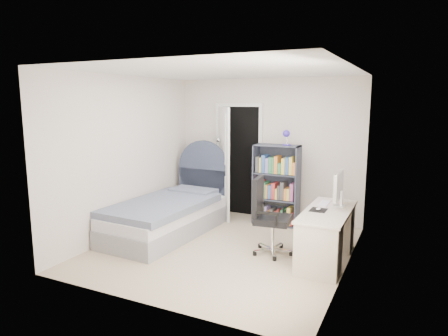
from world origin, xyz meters
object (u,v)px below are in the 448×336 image
at_px(nightstand, 208,192).
at_px(desk, 327,233).
at_px(bed, 170,213).
at_px(floor_lamp, 217,184).
at_px(bookcase, 276,187).
at_px(office_chair, 267,212).

height_order(nightstand, desk, desk).
distance_m(bed, floor_lamp, 1.27).
height_order(bed, floor_lamp, floor_lamp).
height_order(bookcase, desk, bookcase).
bearing_deg(office_chair, floor_lamp, 136.53).
xyz_separation_m(nightstand, desk, (2.53, -1.39, -0.01)).
distance_m(floor_lamp, desk, 2.64).
xyz_separation_m(nightstand, floor_lamp, (0.25, -0.09, 0.20)).
relative_size(bed, floor_lamp, 1.61).
xyz_separation_m(bed, nightstand, (-0.02, 1.31, 0.07)).
height_order(bed, nightstand, bed).
xyz_separation_m(bed, office_chair, (1.70, -0.17, 0.27)).
xyz_separation_m(desk, office_chair, (-0.81, -0.10, 0.21)).
height_order(floor_lamp, desk, floor_lamp).
bearing_deg(nightstand, bookcase, -6.26).
height_order(floor_lamp, bookcase, bookcase).
relative_size(floor_lamp, office_chair, 1.36).
bearing_deg(office_chair, bookcase, 102.95).
bearing_deg(office_chair, desk, 6.89).
xyz_separation_m(bed, desk, (2.51, -0.07, 0.06)).
bearing_deg(bookcase, office_chair, -77.05).
distance_m(nightstand, desk, 2.89).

